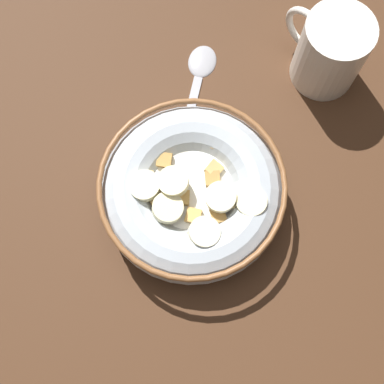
# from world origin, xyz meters

# --- Properties ---
(ground_plane) EXTENTS (0.98, 0.98, 0.02)m
(ground_plane) POSITION_xyz_m (0.00, 0.00, -0.01)
(ground_plane) COLOR #472B19
(cereal_bowl) EXTENTS (0.19, 0.19, 0.06)m
(cereal_bowl) POSITION_xyz_m (-0.00, 0.00, 0.03)
(cereal_bowl) COLOR #B2BCC6
(cereal_bowl) RESTS_ON ground_plane
(spoon) EXTENTS (0.11, 0.15, 0.01)m
(spoon) POSITION_xyz_m (0.10, -0.10, 0.00)
(spoon) COLOR #A5A5AD
(spoon) RESTS_ON ground_plane
(coffee_mug) EXTENTS (0.10, 0.08, 0.09)m
(coffee_mug) POSITION_xyz_m (0.01, -0.22, 0.05)
(coffee_mug) COLOR white
(coffee_mug) RESTS_ON ground_plane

